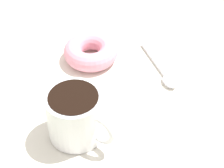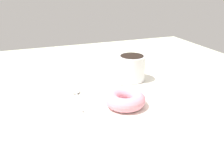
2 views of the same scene
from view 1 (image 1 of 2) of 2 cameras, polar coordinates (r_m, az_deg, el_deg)
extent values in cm
cube|color=beige|center=(66.97, -0.84, -2.31)|extent=(120.00, 120.00, 2.00)
cube|color=white|center=(66.45, 0.00, -1.36)|extent=(36.50, 36.50, 0.30)
cylinder|color=white|center=(57.38, -5.65, -4.80)|extent=(8.65, 8.65, 7.98)
cylinder|color=black|center=(54.64, -5.92, -2.13)|extent=(7.45, 7.45, 0.60)
torus|color=white|center=(55.28, -1.86, -6.99)|extent=(3.37, 5.14, 5.37)
torus|color=pink|center=(72.40, -3.26, 4.97)|extent=(10.47, 10.47, 3.55)
ellipsoid|color=silver|center=(68.49, 8.76, 0.36)|extent=(2.67, 3.78, 0.90)
cylinder|color=silver|center=(72.99, 6.38, 3.60)|extent=(1.43, 11.18, 0.56)
cube|color=white|center=(64.60, -2.27, -1.94)|extent=(1.41, 1.41, 1.41)
camera|label=2|loc=(1.16, -3.06, 34.90)|focal=40.00mm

